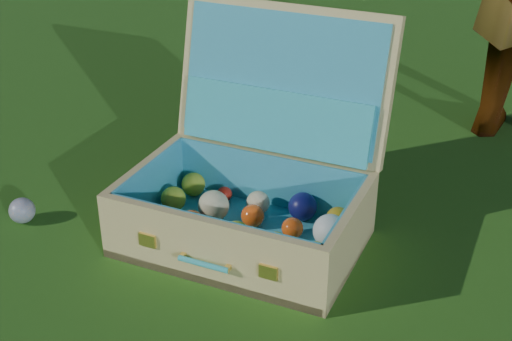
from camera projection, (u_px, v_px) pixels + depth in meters
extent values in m
plane|color=#215114|center=(308.00, 287.00, 1.46)|extent=(60.00, 60.00, 0.00)
sphere|color=teal|center=(22.00, 210.00, 1.67)|extent=(0.06, 0.06, 0.06)
cube|color=#D6BD73|center=(243.00, 240.00, 1.60)|extent=(0.52, 0.36, 0.02)
cube|color=#D6BD73|center=(209.00, 252.00, 1.44)|extent=(0.51, 0.04, 0.15)
cube|color=#D6BD73|center=(271.00, 182.00, 1.70)|extent=(0.51, 0.04, 0.15)
cube|color=#D6BD73|center=(147.00, 192.00, 1.65)|extent=(0.03, 0.30, 0.15)
cube|color=#D6BD73|center=(350.00, 240.00, 1.48)|extent=(0.03, 0.30, 0.15)
cube|color=teal|center=(243.00, 235.00, 1.59)|extent=(0.48, 0.32, 0.01)
cube|color=teal|center=(211.00, 245.00, 1.44)|extent=(0.47, 0.02, 0.13)
cube|color=teal|center=(269.00, 181.00, 1.68)|extent=(0.47, 0.02, 0.13)
cube|color=teal|center=(151.00, 189.00, 1.65)|extent=(0.01, 0.30, 0.13)
cube|color=teal|center=(345.00, 235.00, 1.48)|extent=(0.01, 0.30, 0.13)
cube|color=#D6BD73|center=(284.00, 79.00, 1.64)|extent=(0.51, 0.13, 0.34)
cube|color=teal|center=(281.00, 79.00, 1.62)|extent=(0.48, 0.10, 0.29)
cube|color=#38B1B6|center=(275.00, 121.00, 1.64)|extent=(0.46, 0.07, 0.14)
cube|color=#F2C659|center=(147.00, 240.00, 1.47)|extent=(0.04, 0.01, 0.03)
cube|color=#F2C659|center=(268.00, 272.00, 1.38)|extent=(0.04, 0.01, 0.03)
cylinder|color=#38B1B6|center=(203.00, 264.00, 1.42)|extent=(0.11, 0.02, 0.01)
cube|color=#F2C659|center=(182.00, 256.00, 1.45)|extent=(0.01, 0.02, 0.01)
cube|color=#F2C659|center=(228.00, 268.00, 1.41)|extent=(0.01, 0.02, 0.01)
sphere|color=silver|center=(141.00, 229.00, 1.57)|extent=(0.04, 0.04, 0.04)
sphere|color=#101252|center=(183.00, 242.00, 1.52)|extent=(0.05, 0.05, 0.05)
sphere|color=#B2C22F|center=(223.00, 251.00, 1.48)|extent=(0.06, 0.06, 0.06)
sphere|color=silver|center=(265.00, 257.00, 1.45)|extent=(0.08, 0.08, 0.08)
sphere|color=#AB8616|center=(312.00, 272.00, 1.42)|extent=(0.06, 0.06, 0.06)
sphere|color=#B61C0E|center=(154.00, 215.00, 1.62)|extent=(0.04, 0.04, 0.04)
sphere|color=#F55214|center=(191.00, 223.00, 1.58)|extent=(0.06, 0.06, 0.06)
sphere|color=#B2C22F|center=(236.00, 234.00, 1.54)|extent=(0.06, 0.06, 0.06)
sphere|color=#B2C22F|center=(276.00, 244.00, 1.51)|extent=(0.05, 0.05, 0.05)
sphere|color=#B2C22F|center=(316.00, 254.00, 1.48)|extent=(0.05, 0.05, 0.05)
sphere|color=#B2C22F|center=(173.00, 199.00, 1.67)|extent=(0.06, 0.06, 0.06)
sphere|color=beige|center=(214.00, 206.00, 1.63)|extent=(0.07, 0.07, 0.07)
sphere|color=#F55214|center=(253.00, 216.00, 1.61)|extent=(0.05, 0.05, 0.05)
sphere|color=#F55214|center=(292.00, 228.00, 1.57)|extent=(0.05, 0.05, 0.05)
sphere|color=silver|center=(330.00, 231.00, 1.53)|extent=(0.07, 0.07, 0.07)
sphere|color=#B2C22F|center=(193.00, 184.00, 1.73)|extent=(0.06, 0.06, 0.06)
sphere|color=#B61C0E|center=(224.00, 194.00, 1.71)|extent=(0.04, 0.04, 0.04)
sphere|color=beige|center=(258.00, 203.00, 1.66)|extent=(0.06, 0.06, 0.06)
sphere|color=#101252|center=(303.00, 207.00, 1.63)|extent=(0.07, 0.07, 0.07)
sphere|color=#AB8616|center=(338.00, 219.00, 1.59)|extent=(0.06, 0.06, 0.06)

